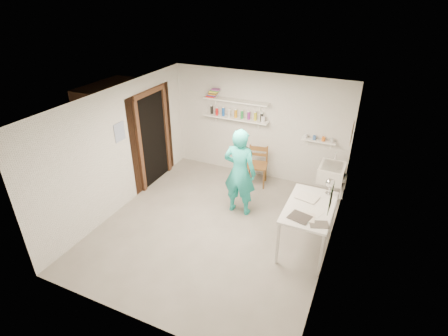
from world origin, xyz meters
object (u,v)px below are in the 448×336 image
at_px(belfast_sink, 332,173).
at_px(wall_clock, 244,154).
at_px(wooden_chair, 257,165).
at_px(desk_lamp, 330,183).
at_px(work_table, 307,227).
at_px(man, 240,172).

bearing_deg(belfast_sink, wall_clock, -152.27).
bearing_deg(wall_clock, wooden_chair, 92.88).
relative_size(wall_clock, desk_lamp, 2.01).
bearing_deg(work_table, wall_clock, 152.82).
bearing_deg(belfast_sink, work_table, -94.06).
xyz_separation_m(wall_clock, wooden_chair, (-0.04, 0.91, -0.69)).
xyz_separation_m(wall_clock, desk_lamp, (1.64, -0.24, -0.11)).
bearing_deg(work_table, man, 160.17).
relative_size(belfast_sink, desk_lamp, 3.84).
height_order(man, wall_clock, man).
xyz_separation_m(belfast_sink, man, (-1.55, -1.03, 0.17)).
distance_m(work_table, desk_lamp, 0.84).
bearing_deg(desk_lamp, wooden_chair, 145.66).
height_order(belfast_sink, desk_lamp, desk_lamp).
relative_size(wall_clock, work_table, 0.25).
bearing_deg(desk_lamp, belfast_sink, 95.23).
height_order(work_table, desk_lamp, desk_lamp).
distance_m(belfast_sink, wall_clock, 1.81).
distance_m(wall_clock, desk_lamp, 1.66).
bearing_deg(man, wall_clock, -89.49).
relative_size(man, wall_clock, 5.56).
height_order(man, wooden_chair, man).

